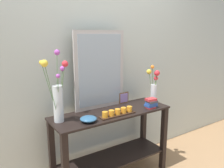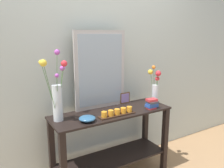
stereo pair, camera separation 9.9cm
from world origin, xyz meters
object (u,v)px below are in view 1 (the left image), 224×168
object	(u,v)px
picture_frame_small	(124,98)
decorative_bowl	(88,119)
tall_vase_left	(58,95)
candle_tray	(118,113)
book_stack	(151,103)
vase_right	(154,87)
console_table	(112,137)
mirror_leaning	(100,70)

from	to	relation	value
picture_frame_small	decorative_bowl	xyz separation A→B (m)	(-0.62, -0.29, -0.03)
tall_vase_left	candle_tray	size ratio (longest dim) A/B	1.67
picture_frame_small	book_stack	size ratio (longest dim) A/B	1.02
vase_right	decorative_bowl	world-z (taller)	vase_right
tall_vase_left	decorative_bowl	size ratio (longest dim) A/B	4.19
console_table	mirror_leaning	bearing A→B (deg)	99.70
picture_frame_small	decorative_bowl	distance (m)	0.68
tall_vase_left	vase_right	size ratio (longest dim) A/B	1.43
book_stack	tall_vase_left	bearing A→B (deg)	169.40
tall_vase_left	decorative_bowl	world-z (taller)	tall_vase_left
console_table	decorative_bowl	xyz separation A→B (m)	(-0.34, -0.11, 0.32)
tall_vase_left	decorative_bowl	bearing A→B (deg)	-35.96
book_stack	decorative_bowl	bearing A→B (deg)	178.34
candle_tray	book_stack	distance (m)	0.44
picture_frame_small	mirror_leaning	bearing A→B (deg)	177.65
console_table	picture_frame_small	world-z (taller)	picture_frame_small
mirror_leaning	book_stack	size ratio (longest dim) A/B	6.55
mirror_leaning	vase_right	xyz separation A→B (m)	(0.58, -0.22, -0.21)
console_table	vase_right	distance (m)	0.74
tall_vase_left	candle_tray	xyz separation A→B (m)	(0.55, -0.17, -0.23)
tall_vase_left	book_stack	xyz separation A→B (m)	(0.99, -0.18, -0.20)
candle_tray	decorative_bowl	xyz separation A→B (m)	(-0.32, 0.01, 0.00)
vase_right	tall_vase_left	bearing A→B (deg)	175.76
decorative_bowl	picture_frame_small	bearing A→B (deg)	24.92
candle_tray	picture_frame_small	bearing A→B (deg)	45.17
console_table	picture_frame_small	size ratio (longest dim) A/B	9.88
picture_frame_small	book_stack	bearing A→B (deg)	-64.65
mirror_leaning	vase_right	bearing A→B (deg)	-20.56
picture_frame_small	book_stack	world-z (taller)	picture_frame_small
mirror_leaning	decorative_bowl	world-z (taller)	mirror_leaning
vase_right	mirror_leaning	bearing A→B (deg)	159.44
vase_right	candle_tray	world-z (taller)	vase_right
decorative_bowl	book_stack	distance (m)	0.76
console_table	mirror_leaning	xyz separation A→B (m)	(-0.03, 0.18, 0.71)
book_stack	console_table	bearing A→B (deg)	162.22
candle_tray	picture_frame_small	distance (m)	0.42
vase_right	decorative_bowl	size ratio (longest dim) A/B	2.93
mirror_leaning	decorative_bowl	xyz separation A→B (m)	(-0.30, -0.30, -0.39)
book_stack	vase_right	bearing A→B (deg)	38.75
decorative_bowl	book_stack	xyz separation A→B (m)	(0.76, -0.02, 0.02)
tall_vase_left	candle_tray	bearing A→B (deg)	-17.44
mirror_leaning	tall_vase_left	bearing A→B (deg)	-165.54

